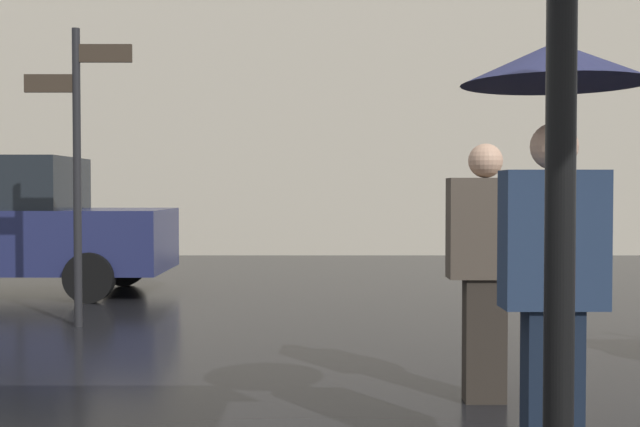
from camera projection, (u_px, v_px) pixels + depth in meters
name	position (u px, v px, depth m)	size (l,w,h in m)	color
pedestrian_with_umbrella	(551.00, 156.00, 3.79)	(0.89, 0.89, 2.08)	black
pedestrian_with_bag	(484.00, 256.00, 5.18)	(0.52, 0.24, 1.68)	#2A241E
street_signpost	(74.00, 146.00, 7.99)	(1.08, 0.08, 3.00)	black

